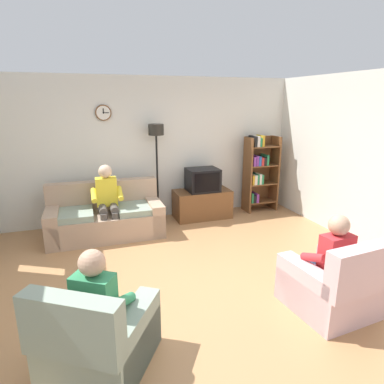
% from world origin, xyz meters
% --- Properties ---
extents(ground_plane, '(12.00, 12.00, 0.00)m').
position_xyz_m(ground_plane, '(0.00, 0.00, 0.00)').
color(ground_plane, '#B27F51').
extents(back_wall_assembly, '(6.20, 0.17, 2.70)m').
position_xyz_m(back_wall_assembly, '(-0.00, 2.66, 1.35)').
color(back_wall_assembly, silver).
rests_on(back_wall_assembly, ground_plane).
extents(right_wall, '(0.12, 5.80, 2.70)m').
position_xyz_m(right_wall, '(2.86, 0.00, 1.35)').
color(right_wall, silver).
rests_on(right_wall, ground_plane).
extents(couch, '(1.91, 0.90, 0.90)m').
position_xyz_m(couch, '(-1.03, 1.93, 0.31)').
color(couch, tan).
rests_on(couch, ground_plane).
extents(tv_stand, '(1.10, 0.56, 0.56)m').
position_xyz_m(tv_stand, '(0.86, 2.25, 0.28)').
color(tv_stand, brown).
rests_on(tv_stand, ground_plane).
extents(tv, '(0.60, 0.49, 0.44)m').
position_xyz_m(tv, '(0.86, 2.23, 0.78)').
color(tv, black).
rests_on(tv, tv_stand).
extents(bookshelf, '(0.68, 0.36, 1.59)m').
position_xyz_m(bookshelf, '(2.13, 2.32, 0.84)').
color(bookshelf, brown).
rests_on(bookshelf, ground_plane).
extents(floor_lamp, '(0.28, 0.28, 1.85)m').
position_xyz_m(floor_lamp, '(-0.01, 2.35, 1.45)').
color(floor_lamp, black).
rests_on(floor_lamp, ground_plane).
extents(armchair_near_window, '(1.15, 1.17, 0.90)m').
position_xyz_m(armchair_near_window, '(-1.35, -1.10, 0.29)').
color(armchair_near_window, gray).
rests_on(armchair_near_window, ground_plane).
extents(armchair_near_bookshelf, '(0.87, 0.94, 0.90)m').
position_xyz_m(armchair_near_bookshelf, '(1.13, -1.07, 0.29)').
color(armchair_near_bookshelf, beige).
rests_on(armchair_near_bookshelf, ground_plane).
extents(person_on_couch, '(0.51, 0.54, 1.24)m').
position_xyz_m(person_on_couch, '(-0.99, 1.82, 0.70)').
color(person_on_couch, yellow).
rests_on(person_on_couch, ground_plane).
extents(person_in_left_armchair, '(0.61, 0.64, 1.12)m').
position_xyz_m(person_in_left_armchair, '(-1.30, -1.03, 0.60)').
color(person_in_left_armchair, '#338C59').
rests_on(person_in_left_armchair, ground_plane).
extents(person_in_right_armchair, '(0.54, 0.56, 1.12)m').
position_xyz_m(person_in_right_armchair, '(1.13, -0.98, 0.60)').
color(person_in_right_armchair, red).
rests_on(person_in_right_armchair, ground_plane).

